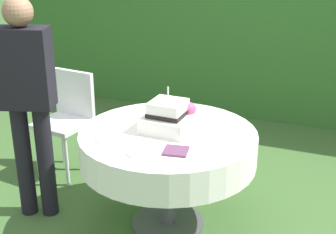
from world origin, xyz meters
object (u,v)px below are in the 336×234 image
object	(u,v)px
serving_plate_near	(137,154)
standing_person	(27,96)
wedding_cake	(169,117)
napkin_stack	(176,151)
cake_table	(168,147)
serving_plate_far	(104,140)
garden_chair	(68,113)

from	to	relation	value
serving_plate_near	standing_person	distance (m)	0.95
wedding_cake	napkin_stack	bearing A→B (deg)	-61.15
napkin_stack	standing_person	distance (m)	1.13
cake_table	serving_plate_far	distance (m)	0.46
serving_plate_far	standing_person	size ratio (longest dim) A/B	0.07
cake_table	serving_plate_near	world-z (taller)	serving_plate_near
napkin_stack	garden_chair	xyz separation A→B (m)	(-1.27, 0.74, -0.19)
wedding_cake	standing_person	bearing A→B (deg)	-164.99
wedding_cake	serving_plate_far	xyz separation A→B (m)	(-0.32, -0.33, -0.09)
cake_table	serving_plate_near	bearing A→B (deg)	-95.85
serving_plate_near	serving_plate_far	world-z (taller)	same
napkin_stack	cake_table	bearing A→B (deg)	120.69
wedding_cake	serving_plate_far	size ratio (longest dim) A/B	3.02
cake_table	standing_person	world-z (taller)	standing_person
cake_table	garden_chair	size ratio (longest dim) A/B	1.35
serving_plate_near	napkin_stack	distance (m)	0.24
napkin_stack	garden_chair	world-z (taller)	garden_chair
wedding_cake	garden_chair	bearing A→B (deg)	158.73
serving_plate_near	standing_person	xyz separation A→B (m)	(-0.91, 0.18, 0.20)
serving_plate_near	napkin_stack	bearing A→B (deg)	31.01
napkin_stack	garden_chair	distance (m)	1.48
serving_plate_far	standing_person	world-z (taller)	standing_person
wedding_cake	serving_plate_near	xyz separation A→B (m)	(-0.03, -0.43, -0.09)
serving_plate_far	serving_plate_near	bearing A→B (deg)	-19.26
serving_plate_near	serving_plate_far	xyz separation A→B (m)	(-0.28, 0.10, 0.00)
serving_plate_near	napkin_stack	size ratio (longest dim) A/B	0.80
cake_table	standing_person	size ratio (longest dim) A/B	0.75
wedding_cake	garden_chair	size ratio (longest dim) A/B	0.36
napkin_stack	standing_person	size ratio (longest dim) A/B	0.09
wedding_cake	garden_chair	distance (m)	1.22
serving_plate_far	standing_person	bearing A→B (deg)	172.99
serving_plate_far	napkin_stack	bearing A→B (deg)	2.79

